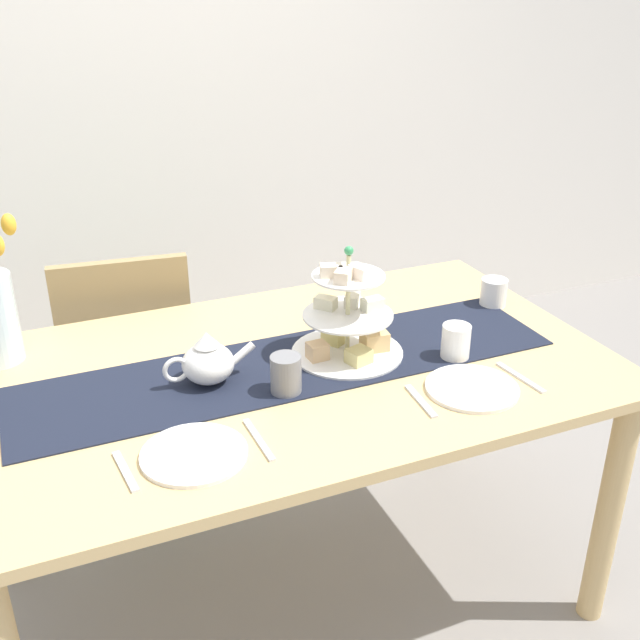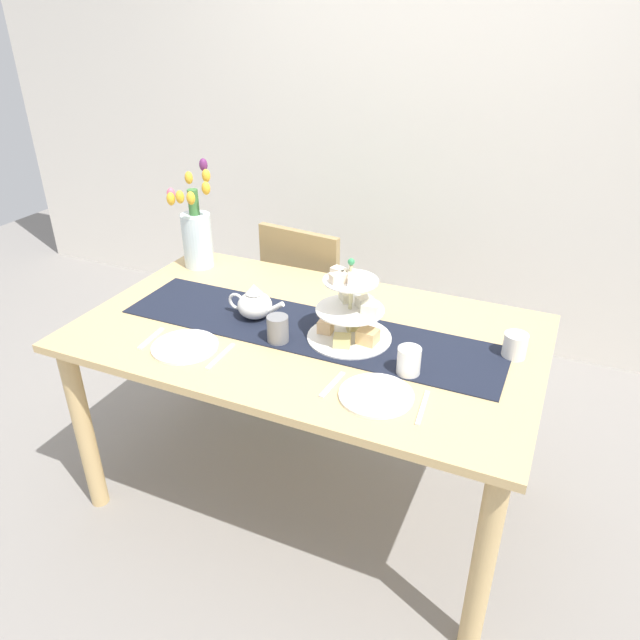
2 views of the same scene
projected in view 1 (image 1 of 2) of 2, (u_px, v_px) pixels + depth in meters
The scene contains 16 objects.
ground_plane at pixel (295, 589), 2.29m from camera, with size 8.00×8.00×0.00m, color gray.
room_wall_rear at pixel (148, 81), 3.06m from camera, with size 6.00×0.08×2.60m, color silver.
dining_table at pixel (291, 400), 2.00m from camera, with size 1.67×0.99×0.78m.
chair_left at pixel (129, 361), 2.56m from camera, with size 0.46×0.46×0.91m.
table_runner at pixel (290, 365), 1.96m from camera, with size 1.42×0.34×0.00m, color black.
tiered_cake_stand at pixel (349, 323), 1.97m from camera, with size 0.30×0.30×0.30m.
teapot at pixel (208, 362), 1.85m from camera, with size 0.24×0.13×0.14m.
cream_jug at pixel (494, 292), 2.29m from camera, with size 0.08×0.08×0.09m, color white.
dinner_plate_left at pixel (194, 454), 1.59m from camera, with size 0.23×0.23×0.01m, color white.
fork_left at pixel (125, 471), 1.54m from camera, with size 0.02×0.15×0.01m, color silver.
knife_left at pixel (259, 440), 1.65m from camera, with size 0.01×0.17×0.01m, color silver.
dinner_plate_right at pixel (472, 388), 1.84m from camera, with size 0.23×0.23×0.01m, color white.
fork_right at pixel (421, 401), 1.79m from camera, with size 0.02×0.15×0.01m, color silver.
knife_right at pixel (520, 377), 1.90m from camera, with size 0.01×0.17×0.01m, color silver.
mug_grey at pixel (286, 374), 1.81m from camera, with size 0.08×0.08×0.10m, color slate.
mug_white_text at pixel (456, 342), 1.98m from camera, with size 0.08×0.08×0.10m, color white.
Camera 1 is at (-0.61, -1.61, 1.72)m, focal length 42.07 mm.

